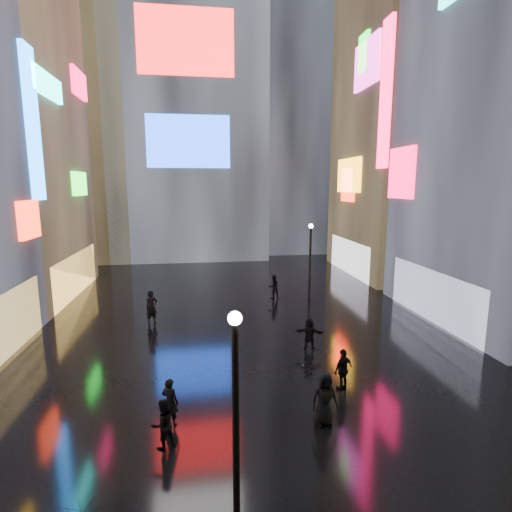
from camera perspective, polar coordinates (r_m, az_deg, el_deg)
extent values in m
plane|color=black|center=(24.92, -2.68, -8.18)|extent=(140.00, 140.00, 0.00)
cube|color=red|center=(23.57, -29.71, 4.53)|extent=(0.25, 2.24, 1.94)
cube|color=blue|center=(25.29, -29.30, 16.10)|extent=(0.25, 1.40, 8.00)
cube|color=#FFC659|center=(31.49, -24.40, -2.39)|extent=(0.20, 10.00, 3.00)
cube|color=#16CC1E|center=(32.54, -23.91, 9.41)|extent=(0.25, 3.00, 1.71)
cube|color=#16D7C6|center=(28.16, -27.78, 20.86)|extent=(0.25, 4.84, 1.37)
cube|color=#E30B3F|center=(35.17, -23.96, 21.56)|extent=(0.25, 3.32, 1.94)
cube|color=white|center=(25.32, 24.03, -5.23)|extent=(0.20, 9.00, 3.00)
cube|color=#E30B3F|center=(27.97, 20.08, 11.06)|extent=(0.25, 2.99, 3.26)
cube|color=#E30B3F|center=(31.15, 18.05, 21.07)|extent=(0.25, 1.40, 10.00)
cube|color=black|center=(38.72, 21.16, 18.62)|extent=(10.00, 12.00, 28.00)
cube|color=white|center=(36.67, 13.23, -0.11)|extent=(0.20, 9.00, 3.00)
cube|color=orange|center=(36.35, 13.13, 11.15)|extent=(0.25, 4.92, 2.91)
cube|color=#E32DAE|center=(34.97, 15.57, 24.99)|extent=(0.25, 4.36, 3.46)
cube|color=red|center=(36.45, 13.01, 9.86)|extent=(0.25, 2.63, 2.87)
cube|color=#16CC1E|center=(35.83, 15.15, 26.16)|extent=(0.25, 1.69, 2.90)
cube|color=black|center=(49.38, -9.78, 25.41)|extent=(16.00, 14.00, 42.00)
cube|color=#FF1414|center=(42.58, -10.03, 27.96)|extent=(9.00, 0.20, 6.00)
cube|color=#194CFF|center=(40.69, -9.63, 15.83)|extent=(8.00, 0.20, 5.00)
cube|color=black|center=(51.66, 4.75, 20.27)|extent=(12.00, 12.00, 34.00)
cube|color=black|center=(47.34, -23.48, 15.55)|extent=(10.00, 10.00, 26.00)
cylinder|color=black|center=(9.56, -2.88, -23.50)|extent=(0.16, 0.16, 5.00)
sphere|color=white|center=(8.43, -3.03, -8.89)|extent=(0.30, 0.30, 0.30)
cylinder|color=black|center=(28.00, 7.74, -0.94)|extent=(0.16, 0.16, 5.00)
sphere|color=white|center=(27.63, 7.86, 4.26)|extent=(0.30, 0.30, 0.30)
imported|color=black|center=(13.22, -13.18, -22.31)|extent=(0.93, 0.88, 1.53)
imported|color=black|center=(16.27, 12.34, -15.55)|extent=(1.03, 0.83, 1.64)
imported|color=black|center=(14.06, 9.76, -19.46)|extent=(0.89, 0.60, 1.79)
imported|color=black|center=(19.66, 7.65, -10.98)|extent=(1.49, 0.92, 1.53)
imported|color=black|center=(23.57, -14.68, -7.12)|extent=(0.84, 0.77, 1.93)
imported|color=black|center=(28.00, 2.53, -4.39)|extent=(0.92, 0.80, 1.63)
imported|color=black|center=(13.45, 9.93, -14.50)|extent=(1.36, 1.36, 0.89)
imported|color=black|center=(14.17, -12.18, -19.70)|extent=(0.70, 0.61, 1.62)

